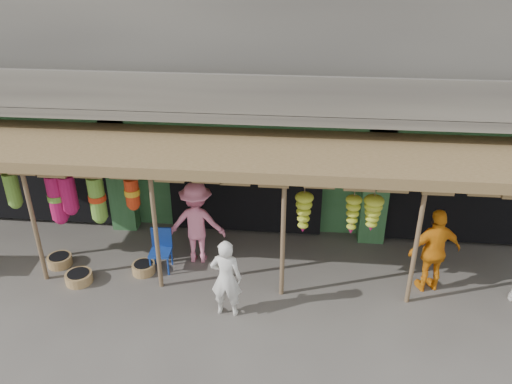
# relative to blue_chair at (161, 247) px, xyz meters

# --- Properties ---
(ground) EXTENTS (80.00, 80.00, 0.00)m
(ground) POSITION_rel_blue_chair_xyz_m (1.65, -0.45, -0.52)
(ground) COLOR #514C47
(ground) RESTS_ON ground
(building) EXTENTS (16.40, 6.80, 7.00)m
(building) POSITION_rel_blue_chair_xyz_m (1.65, 4.41, 2.85)
(building) COLOR gray
(building) RESTS_ON ground
(awning) EXTENTS (14.00, 2.70, 2.79)m
(awning) POSITION_rel_blue_chair_xyz_m (1.47, 0.35, 2.05)
(awning) COLOR brown
(awning) RESTS_ON ground
(blue_chair) EXTENTS (0.47, 0.48, 0.94)m
(blue_chair) POSITION_rel_blue_chair_xyz_m (0.00, 0.00, 0.00)
(blue_chair) COLOR #173B9A
(blue_chair) RESTS_ON ground
(basket_left) EXTENTS (0.64, 0.64, 0.22)m
(basket_left) POSITION_rel_blue_chair_xyz_m (-2.29, -0.14, -0.41)
(basket_left) COLOR olive
(basket_left) RESTS_ON ground
(basket_mid) EXTENTS (0.59, 0.59, 0.22)m
(basket_mid) POSITION_rel_blue_chair_xyz_m (-1.61, -0.70, -0.41)
(basket_mid) COLOR olive
(basket_mid) RESTS_ON ground
(basket_right) EXTENTS (0.52, 0.52, 0.22)m
(basket_right) POSITION_rel_blue_chair_xyz_m (-0.35, -0.24, -0.41)
(basket_right) COLOR olive
(basket_right) RESTS_ON ground
(person_front) EXTENTS (0.61, 0.42, 1.63)m
(person_front) POSITION_rel_blue_chair_xyz_m (1.64, -1.34, 0.29)
(person_front) COLOR white
(person_front) RESTS_ON ground
(person_vendor) EXTENTS (1.15, 0.71, 1.83)m
(person_vendor) POSITION_rel_blue_chair_xyz_m (5.65, -0.18, 0.40)
(person_vendor) COLOR orange
(person_vendor) RESTS_ON ground
(person_shopper) EXTENTS (1.23, 0.72, 1.90)m
(person_shopper) POSITION_rel_blue_chair_xyz_m (0.73, 0.38, 0.43)
(person_shopper) COLOR pink
(person_shopper) RESTS_ON ground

